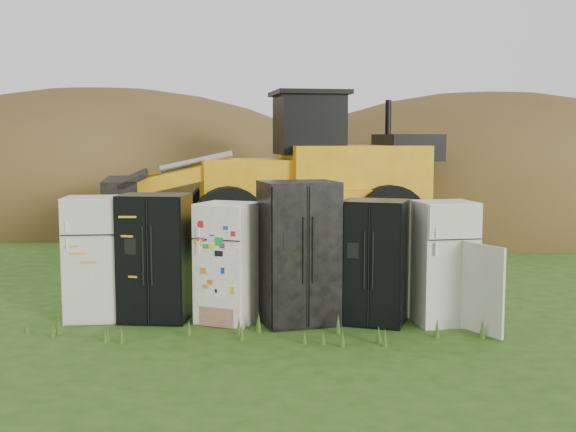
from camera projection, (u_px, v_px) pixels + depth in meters
The scene contains 11 objects.
ground at pixel (274, 321), 10.03m from camera, with size 120.00×120.00×0.00m, color #294913.
fridge_leftmost at pixel (94, 258), 10.10m from camera, with size 0.76×0.73×1.72m, color silver, non-canonical shape.
fridge_black_side at pixel (155, 258), 10.03m from camera, with size 0.92×0.73×1.76m, color black, non-canonical shape.
fridge_sticker at pixel (228, 263), 9.94m from camera, with size 0.74×0.68×1.66m, color white, non-canonical shape.
fridge_dark_mid at pixel (299, 252), 9.87m from camera, with size 1.00×0.81×1.95m, color black, non-canonical shape.
fridge_black_right at pixel (374, 262), 9.87m from camera, with size 0.85×0.71×1.70m, color black, non-canonical shape.
fridge_open_door at pixel (444, 262), 9.87m from camera, with size 0.76×0.70×1.68m, color silver, non-canonical shape.
wheel_loader at pixel (269, 172), 15.91m from camera, with size 7.36×2.98×3.56m, color gold, non-canonical shape.
dirt_mound_right at pixel (484, 224), 21.34m from camera, with size 14.95×10.97×7.74m, color #4A3617.
dirt_mound_left at pixel (102, 214), 24.05m from camera, with size 17.81×13.36×8.33m, color #4A3617.
dirt_mound_back at pixel (316, 205), 27.20m from camera, with size 17.50×11.66×6.02m, color #4A3617.
Camera 1 is at (0.64, -9.79, 2.55)m, focal length 45.00 mm.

